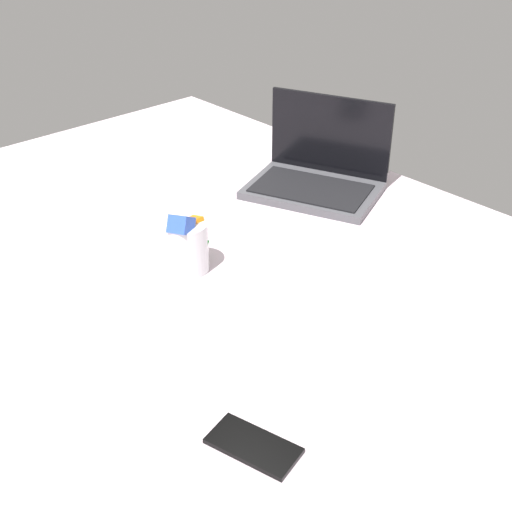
% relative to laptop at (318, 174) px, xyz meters
% --- Properties ---
extents(bed_mattress, '(1.80, 1.40, 0.18)m').
position_rel_laptop_xyz_m(bed_mattress, '(0.06, -0.46, -0.13)').
color(bed_mattress, silver).
rests_on(bed_mattress, ground).
extents(laptop, '(0.39, 0.34, 0.23)m').
position_rel_laptop_xyz_m(laptop, '(0.00, 0.00, 0.00)').
color(laptop, '#4C4C51').
rests_on(laptop, bed_mattress).
extents(snack_cup, '(0.10, 0.10, 0.15)m').
position_rel_laptop_xyz_m(snack_cup, '(0.08, -0.49, 0.02)').
color(snack_cup, silver).
rests_on(snack_cup, bed_mattress).
extents(cell_phone, '(0.15, 0.10, 0.01)m').
position_rel_laptop_xyz_m(cell_phone, '(0.55, -0.73, -0.04)').
color(cell_phone, black).
rests_on(cell_phone, bed_mattress).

